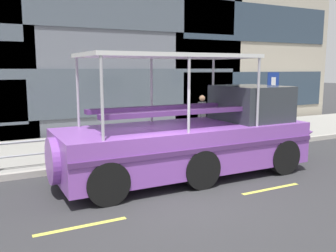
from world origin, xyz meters
The scene contains 8 objects.
ground_plane centered at (0.00, 0.00, 0.00)m, with size 120.00×120.00×0.00m, color #333335.
sidewalk centered at (0.00, 5.60, 0.09)m, with size 32.00×4.80×0.18m, color #99968E.
curb_edge centered at (0.00, 3.11, 0.09)m, with size 32.00×0.18×0.18m, color #B2ADA3.
lane_centreline centered at (0.00, -0.75, 0.00)m, with size 25.80×0.12×0.01m.
curb_guardrail centered at (0.42, 3.45, 0.72)m, with size 11.53×0.09×0.80m.
parking_sign centered at (6.94, 4.16, 1.98)m, with size 0.60×0.12×2.65m.
duck_tour_boat centered at (1.52, 1.20, 1.08)m, with size 8.72×2.50×3.37m.
pedestrian_near_bow centered at (4.03, 5.03, 1.23)m, with size 0.46×0.32×1.74m.
Camera 1 is at (-3.99, -7.40, 3.01)m, focal length 39.10 mm.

